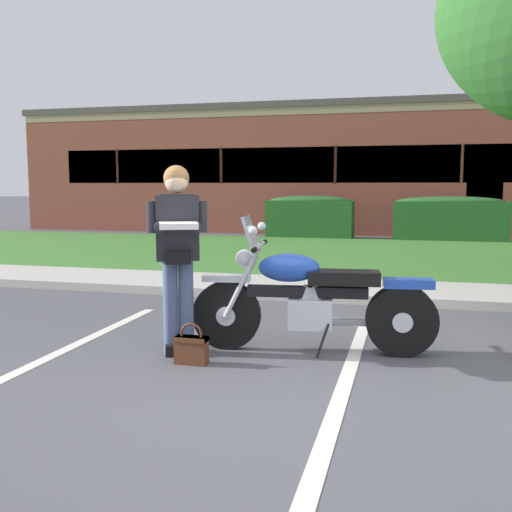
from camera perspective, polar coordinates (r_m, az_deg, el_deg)
name	(u,v)px	position (r m, az deg, el deg)	size (l,w,h in m)	color
ground_plane	(255,387)	(4.61, -0.14, -12.52)	(140.00, 140.00, 0.00)	#4C4C51
curb_strip	(321,297)	(7.88, 6.29, -3.96)	(60.00, 0.20, 0.12)	#B7B2A8
concrete_walk	(330,288)	(8.71, 7.10, -3.07)	(60.00, 1.50, 0.08)	#B7B2A8
grass_lawn	(356,255)	(13.06, 9.64, 0.13)	(60.00, 7.33, 0.06)	#3D752D
stall_stripe_0	(43,360)	(5.59, -19.83, -9.41)	(0.12, 4.40, 0.01)	silver
stall_stripe_1	(344,385)	(4.68, 8.50, -12.23)	(0.12, 4.40, 0.01)	silver
motorcycle	(321,300)	(5.44, 6.32, -4.21)	(2.24, 0.82, 1.26)	black
rider_person	(178,244)	(5.33, -7.57, 1.17)	(0.58, 0.66, 1.70)	black
handbag	(191,347)	(5.16, -6.24, -8.74)	(0.28, 0.13, 0.36)	#562D19
hedge_left	(310,216)	(17.18, 5.23, 3.85)	(2.47, 0.90, 1.24)	#235623
hedge_center_left	(450,218)	(16.98, 18.17, 3.51)	(2.99, 0.90, 1.24)	#235623
brick_building	(349,171)	(22.52, 8.96, 8.10)	(21.75, 8.47, 4.13)	brown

